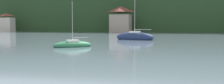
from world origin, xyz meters
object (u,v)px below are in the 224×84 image
(sailboat_mid_3, at_px, (73,45))
(sailboat_far_7, at_px, (135,37))
(shore_building_west, at_px, (6,23))
(shore_building_westcentral, at_px, (121,20))

(sailboat_mid_3, distance_m, sailboat_far_7, 17.97)
(shore_building_west, xyz_separation_m, shore_building_westcentral, (43.59, 1.15, 0.93))
(shore_building_west, distance_m, sailboat_far_7, 67.53)
(shore_building_west, height_order, shore_building_westcentral, shore_building_westcentral)
(sailboat_far_7, bearing_deg, shore_building_west, -20.90)
(sailboat_far_7, bearing_deg, shore_building_westcentral, -59.44)
(sailboat_mid_3, bearing_deg, shore_building_west, -87.63)
(shore_building_west, xyz_separation_m, sailboat_mid_3, (51.08, -55.64, -3.11))
(shore_building_west, distance_m, sailboat_mid_3, 75.60)
(shore_building_west, relative_size, shore_building_westcentral, 0.79)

